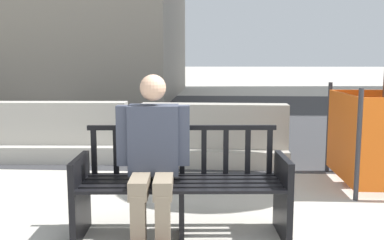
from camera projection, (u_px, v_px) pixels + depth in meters
street_asphalt at (226, 114)px, 11.40m from camera, size 120.00×12.00×0.01m
street_bench at (182, 188)px, 3.47m from camera, size 1.72×0.63×0.88m
seated_person at (153, 154)px, 3.37m from camera, size 0.59×0.74×1.31m
jersey_barrier_centre at (214, 140)px, 5.88m from camera, size 2.01×0.72×0.84m
jersey_barrier_left at (58, 136)px, 6.15m from camera, size 2.03×0.77×0.84m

